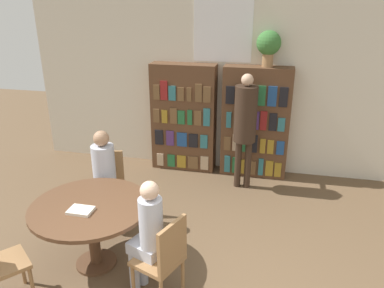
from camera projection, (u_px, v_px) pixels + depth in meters
The scene contains 11 objects.
wall_back at pixel (222, 80), 6.00m from camera, with size 6.40×0.07×3.00m.
bookshelf_left at pixel (184, 118), 6.17m from camera, with size 1.05×0.34×1.77m.
bookshelf_right at pixel (255, 123), 5.93m from camera, with size 1.05×0.34×1.77m.
flower_vase at pixel (269, 45), 5.47m from camera, with size 0.36×0.36×0.53m.
reading_table at pixel (91, 215), 3.91m from camera, with size 1.24×1.24×0.74m.
chair_left_side at pixel (108, 182), 4.85m from camera, with size 0.49×0.49×0.90m.
chair_far_side at pixel (164, 257), 3.46m from camera, with size 0.52×0.52×0.90m.
seated_reader_left at pixel (104, 173), 4.60m from camera, with size 0.35×0.41×1.26m.
seated_reader_right at pixel (147, 234), 3.49m from camera, with size 0.38×0.32×1.25m.
librarian_standing at pixel (245, 120), 5.43m from camera, with size 0.33×0.60×1.76m.
open_book_on_table at pixel (81, 210), 3.74m from camera, with size 0.24×0.18×0.03m.
Camera 1 is at (0.85, -2.14, 2.75)m, focal length 35.00 mm.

